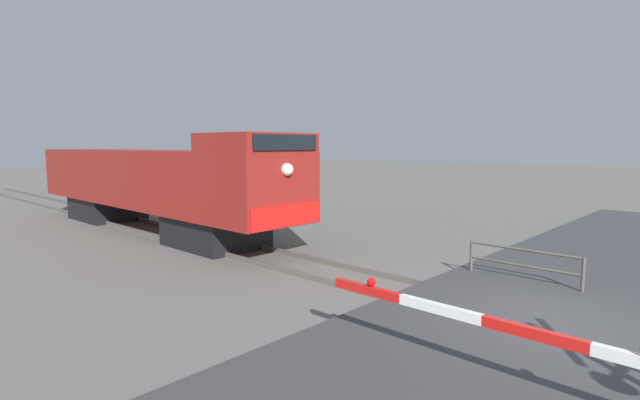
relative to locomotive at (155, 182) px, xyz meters
The scene contains 6 objects.
ground_plane 14.93m from the locomotive, 90.00° to the right, with size 160.00×160.00×0.00m, color #605E59.
rail_track_left 14.94m from the locomotive, 92.78° to the right, with size 0.08×80.00×0.15m, color #59544C.
rail_track_right 14.94m from the locomotive, 87.22° to the right, with size 0.08×80.00×0.15m, color #59544C.
road_surface 14.92m from the locomotive, 90.00° to the right, with size 36.00×6.22×0.16m, color #38383A.
locomotive is the anchor object (origin of this frame).
guard_railing 13.66m from the locomotive, 80.02° to the right, with size 0.08×2.68×0.95m.
Camera 1 is at (-8.98, -2.51, 3.39)m, focal length 26.28 mm.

